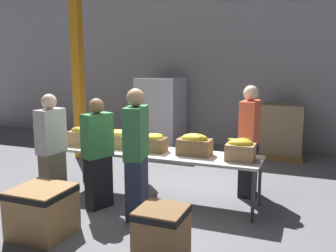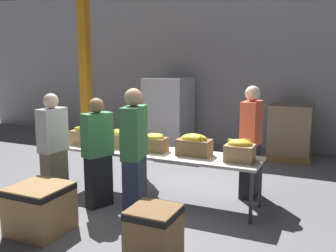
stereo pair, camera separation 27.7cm
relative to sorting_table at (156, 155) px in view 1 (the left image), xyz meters
The scene contains 18 objects.
ground_plane 0.71m from the sorting_table, ahead, with size 30.00×30.00×0.00m, color slate.
wall_back 4.39m from the sorting_table, 90.00° to the left, with size 16.00×0.08×4.00m.
sorting_table is the anchor object (origin of this frame).
banana_box_0 1.31m from the sorting_table, behind, with size 0.46×0.29×0.32m.
banana_box_1 0.67m from the sorting_table, behind, with size 0.40×0.32×0.30m.
banana_box_2 0.19m from the sorting_table, behind, with size 0.38×0.29×0.28m.
banana_box_3 0.65m from the sorting_table, ahead, with size 0.50×0.28×0.33m.
banana_box_4 1.32m from the sorting_table, ahead, with size 0.40×0.31×0.32m.
volunteer_0 0.77m from the sorting_table, 87.07° to the right, with size 0.33×0.52×1.79m.
volunteer_1 1.06m from the sorting_table, 134.26° to the left, with size 0.32×0.46×1.54m.
volunteer_2 1.56m from the sorting_table, 152.37° to the right, with size 0.25×0.46×1.67m.
volunteer_3 0.90m from the sorting_table, 136.69° to the right, with size 0.36×0.48×1.62m.
volunteer_4 1.49m from the sorting_table, 28.28° to the left, with size 0.27×0.49×1.77m.
donation_bin_0 1.87m from the sorting_table, 116.76° to the right, with size 0.66×0.66×0.61m.
donation_bin_1 1.85m from the sorting_table, 64.78° to the right, with size 0.51×0.51×0.59m.
support_pillar 3.40m from the sorting_table, 145.52° to the left, with size 0.20×0.20×4.00m.
pallet_stack_0 3.57m from the sorting_table, 111.10° to the left, with size 1.09×1.09×1.73m.
pallet_stack_1 3.79m from the sorting_table, 64.83° to the left, with size 0.95×0.95×1.20m.
Camera 1 is at (2.21, -5.14, 2.15)m, focal length 40.00 mm.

